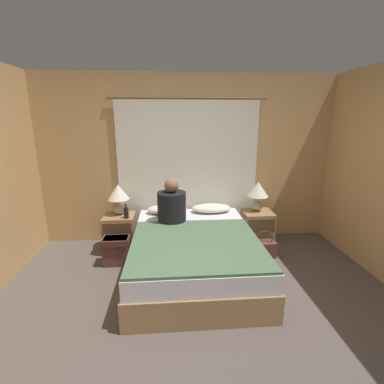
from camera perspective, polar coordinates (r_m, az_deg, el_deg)
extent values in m
plane|color=#564C47|center=(2.85, 2.20, -26.07)|extent=(16.00, 16.00, 0.00)
cube|color=tan|center=(4.26, -0.86, 6.53)|extent=(4.50, 0.06, 2.50)
cube|color=white|center=(4.23, -0.80, 3.89)|extent=(2.09, 0.03, 2.13)
cylinder|color=brown|center=(4.16, -0.85, 18.70)|extent=(2.29, 0.02, 0.02)
cube|color=#99754C|center=(3.55, 0.39, -14.01)|extent=(1.49, 1.99, 0.31)
cube|color=silver|center=(3.43, 0.40, -10.25)|extent=(1.45, 1.95, 0.21)
cube|color=#937047|center=(4.18, -14.51, -8.13)|extent=(0.43, 0.39, 0.54)
cube|color=#4C3823|center=(3.95, -15.12, -7.51)|extent=(0.38, 0.02, 0.19)
cube|color=#937047|center=(4.31, 13.18, -7.34)|extent=(0.43, 0.39, 0.54)
cube|color=#4C3823|center=(4.08, 14.14, -6.69)|extent=(0.38, 0.02, 0.19)
ellipsoid|color=#B2A899|center=(4.13, -14.65, -3.49)|extent=(0.17, 0.17, 0.13)
cylinder|color=#B2A893|center=(4.10, -14.75, -2.02)|extent=(0.02, 0.02, 0.09)
cone|color=silver|center=(4.06, -14.89, 0.02)|extent=(0.31, 0.31, 0.21)
ellipsoid|color=#B2A899|center=(4.26, 13.18, -2.83)|extent=(0.17, 0.17, 0.13)
cylinder|color=#B2A893|center=(4.22, 13.27, -1.40)|extent=(0.02, 0.02, 0.09)
cone|color=silver|center=(4.19, 13.39, 0.58)|extent=(0.31, 0.31, 0.21)
ellipsoid|color=silver|center=(4.11, -5.13, -3.55)|extent=(0.59, 0.30, 0.12)
ellipsoid|color=silver|center=(4.15, 3.98, -3.33)|extent=(0.59, 0.30, 0.12)
cube|color=#4C6B4C|center=(3.13, 0.85, -10.50)|extent=(1.43, 1.36, 0.03)
cylinder|color=black|center=(3.71, -4.17, -3.16)|extent=(0.38, 0.38, 0.42)
sphere|color=#846047|center=(3.63, -4.26, 1.35)|extent=(0.19, 0.19, 0.19)
cylinder|color=black|center=(3.93, -13.34, -4.23)|extent=(0.07, 0.07, 0.15)
cylinder|color=black|center=(3.90, -13.43, -2.81)|extent=(0.02, 0.02, 0.06)
cube|color=brown|center=(3.86, -15.16, -11.50)|extent=(0.34, 0.21, 0.37)
cube|color=#452824|center=(3.78, -15.37, -9.65)|extent=(0.31, 0.22, 0.08)
cube|color=brown|center=(4.07, 14.47, -11.27)|extent=(0.33, 0.17, 0.22)
torus|color=#492B27|center=(4.00, 14.61, -9.34)|extent=(0.25, 0.02, 0.25)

